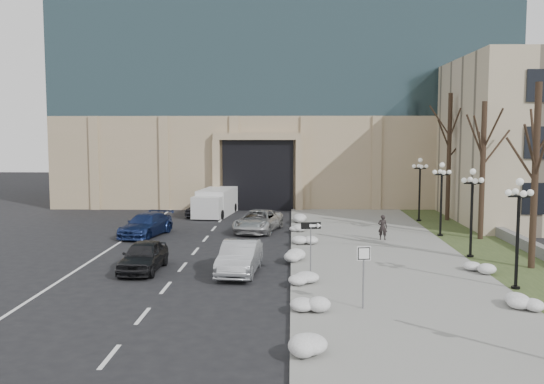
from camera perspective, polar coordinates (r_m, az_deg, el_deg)
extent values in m
plane|color=black|center=(20.36, 5.04, -13.41)|extent=(160.00, 160.00, 0.00)
cube|color=gray|center=(34.17, 9.65, -5.53)|extent=(9.00, 40.00, 0.12)
cube|color=gray|center=(33.86, 2.05, -5.54)|extent=(0.30, 40.00, 0.14)
cube|color=#344422|center=(35.63, 20.11, -5.36)|extent=(4.00, 40.00, 0.10)
cube|color=slate|center=(38.09, 22.06, -4.27)|extent=(0.50, 30.00, 0.70)
cube|color=tan|center=(61.28, 1.07, 3.18)|extent=(40.00, 20.00, 8.00)
cube|color=black|center=(52.42, -1.27, 1.67)|extent=(6.00, 2.50, 6.00)
cube|color=tan|center=(50.90, -1.36, 5.27)|extent=(7.50, 0.60, 0.60)
cube|color=tan|center=(51.34, -5.26, 1.56)|extent=(0.60, 0.60, 6.00)
cube|color=tan|center=(50.95, 2.58, 1.55)|extent=(0.60, 0.60, 6.00)
cube|color=black|center=(41.30, 23.35, -0.57)|extent=(1.40, 0.25, 2.00)
cube|color=black|center=(41.09, 23.54, 4.29)|extent=(1.40, 0.25, 2.00)
cube|color=black|center=(41.19, 23.73, 9.16)|extent=(1.40, 0.25, 2.00)
imported|color=black|center=(29.78, -12.01, -5.92)|extent=(1.84, 4.33, 1.46)
imported|color=#AFB2B7|center=(28.65, -3.06, -6.18)|extent=(1.97, 4.79, 1.54)
imported|color=navy|center=(39.67, -11.78, -3.05)|extent=(3.10, 5.31, 1.44)
imported|color=#B5B5B5|center=(40.48, -1.31, -2.75)|extent=(3.48, 5.62, 1.45)
imported|color=#2A2A2F|center=(48.46, -6.47, -1.40)|extent=(2.72, 4.54, 1.45)
imported|color=black|center=(37.40, 10.37, -3.29)|extent=(0.63, 0.48, 1.54)
cube|color=silver|center=(49.38, -5.15, -0.89)|extent=(2.92, 5.43, 2.07)
cube|color=silver|center=(46.41, -6.09, -1.44)|extent=(2.37, 1.92, 1.66)
cylinder|color=black|center=(46.96, -7.24, -2.08)|extent=(0.35, 0.75, 0.73)
cylinder|color=black|center=(46.42, -4.78, -2.14)|extent=(0.35, 0.75, 0.73)
cylinder|color=black|center=(51.22, -5.83, -1.42)|extent=(0.35, 0.75, 0.73)
cylinder|color=black|center=(50.72, -3.57, -1.47)|extent=(0.35, 0.75, 0.73)
cylinder|color=slate|center=(27.68, 3.67, -5.56)|extent=(0.06, 0.06, 2.53)
cube|color=black|center=(27.48, 3.68, -3.18)|extent=(0.91, 0.22, 0.31)
cube|color=white|center=(27.49, 3.99, -3.18)|extent=(0.43, 0.10, 0.12)
cone|color=white|center=(27.54, 4.48, -3.16)|extent=(0.26, 0.29, 0.25)
cylinder|color=slate|center=(22.87, 8.60, -8.16)|extent=(0.07, 0.07, 2.42)
cube|color=white|center=(22.65, 8.63, -5.73)|extent=(0.53, 0.13, 0.53)
cube|color=black|center=(22.63, 8.65, -5.74)|extent=(0.46, 0.09, 0.46)
cube|color=white|center=(22.62, 8.66, -5.75)|extent=(0.39, 0.08, 0.40)
ellipsoid|color=white|center=(18.29, 3.59, -14.65)|extent=(1.10, 1.60, 0.36)
ellipsoid|color=white|center=(22.45, 3.70, -10.77)|extent=(1.10, 1.60, 0.36)
ellipsoid|color=white|center=(26.70, 2.90, -8.09)|extent=(1.10, 1.60, 0.36)
ellipsoid|color=white|center=(30.97, 2.40, -6.17)|extent=(1.10, 1.60, 0.36)
ellipsoid|color=white|center=(35.88, 3.07, -4.54)|extent=(1.10, 1.60, 0.36)
ellipsoid|color=white|center=(40.10, 2.80, -3.45)|extent=(1.10, 1.60, 0.36)
ellipsoid|color=white|center=(44.39, 2.90, -2.57)|extent=(1.10, 1.60, 0.36)
ellipsoid|color=white|center=(24.75, 22.63, -9.64)|extent=(1.10, 1.60, 0.36)
ellipsoid|color=white|center=(30.17, 18.67, -6.78)|extent=(1.10, 1.60, 0.36)
cylinder|color=black|center=(27.69, 21.94, -8.43)|extent=(0.36, 0.36, 0.20)
cylinder|color=black|center=(27.30, 22.09, -4.56)|extent=(0.14, 0.14, 4.00)
cylinder|color=black|center=(27.04, 22.24, -0.38)|extent=(0.10, 0.90, 0.10)
cylinder|color=black|center=(27.04, 22.24, -0.38)|extent=(0.90, 0.10, 0.10)
sphere|color=silver|center=(26.98, 22.29, 0.89)|extent=(0.32, 0.32, 0.32)
sphere|color=silver|center=(27.18, 23.14, -0.06)|extent=(0.28, 0.28, 0.28)
sphere|color=silver|center=(26.87, 21.36, -0.06)|extent=(0.28, 0.28, 0.28)
sphere|color=silver|center=(27.44, 21.93, 0.03)|extent=(0.28, 0.28, 0.28)
sphere|color=silver|center=(26.60, 22.59, -0.16)|extent=(0.28, 0.28, 0.28)
cylinder|color=black|center=(33.72, 18.15, -5.82)|extent=(0.36, 0.36, 0.20)
cylinder|color=black|center=(33.40, 18.25, -2.62)|extent=(0.14, 0.14, 4.00)
cylinder|color=black|center=(33.18, 18.36, 0.80)|extent=(0.10, 0.90, 0.10)
cylinder|color=black|center=(33.18, 18.36, 0.80)|extent=(0.90, 0.10, 0.10)
sphere|color=silver|center=(33.14, 18.39, 1.83)|extent=(0.32, 0.32, 0.32)
sphere|color=silver|center=(33.30, 19.11, 1.05)|extent=(0.28, 0.28, 0.28)
sphere|color=silver|center=(33.04, 17.62, 1.06)|extent=(0.28, 0.28, 0.28)
sphere|color=silver|center=(33.60, 18.15, 1.12)|extent=(0.28, 0.28, 0.28)
sphere|color=silver|center=(32.74, 18.59, 0.99)|extent=(0.28, 0.28, 0.28)
cylinder|color=black|center=(39.89, 15.55, -3.99)|extent=(0.36, 0.36, 0.20)
cylinder|color=black|center=(39.62, 15.62, -1.28)|extent=(0.14, 0.14, 4.00)
cylinder|color=black|center=(39.44, 15.70, 1.60)|extent=(0.10, 0.90, 0.10)
cylinder|color=black|center=(39.44, 15.70, 1.60)|extent=(0.90, 0.10, 0.10)
sphere|color=silver|center=(39.40, 15.72, 2.47)|extent=(0.32, 0.32, 0.32)
sphere|color=silver|center=(39.54, 16.34, 1.81)|extent=(0.28, 0.28, 0.28)
sphere|color=silver|center=(39.33, 15.07, 1.83)|extent=(0.28, 0.28, 0.28)
sphere|color=silver|center=(39.87, 15.55, 1.86)|extent=(0.28, 0.28, 0.28)
sphere|color=silver|center=(38.99, 15.86, 1.77)|extent=(0.28, 0.28, 0.28)
cylinder|color=black|center=(46.16, 13.65, -2.66)|extent=(0.36, 0.36, 0.20)
cylinder|color=black|center=(45.92, 13.71, -0.31)|extent=(0.14, 0.14, 4.00)
cylinder|color=black|center=(45.77, 13.77, 2.18)|extent=(0.10, 0.90, 0.10)
cylinder|color=black|center=(45.77, 13.77, 2.18)|extent=(0.90, 0.10, 0.10)
sphere|color=silver|center=(45.73, 13.79, 2.93)|extent=(0.32, 0.32, 0.32)
sphere|color=silver|center=(45.85, 14.32, 2.36)|extent=(0.28, 0.28, 0.28)
sphere|color=silver|center=(45.67, 13.22, 2.38)|extent=(0.28, 0.28, 0.28)
sphere|color=silver|center=(46.20, 13.66, 2.40)|extent=(0.28, 0.28, 0.28)
sphere|color=silver|center=(45.32, 13.89, 2.34)|extent=(0.28, 0.28, 0.28)
cylinder|color=black|center=(31.50, 23.51, 1.28)|extent=(0.32, 0.32, 9.00)
cylinder|color=black|center=(39.05, 19.19, 1.83)|extent=(0.32, 0.32, 8.50)
cylinder|color=black|center=(46.71, 16.31, 3.11)|extent=(0.32, 0.32, 9.50)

